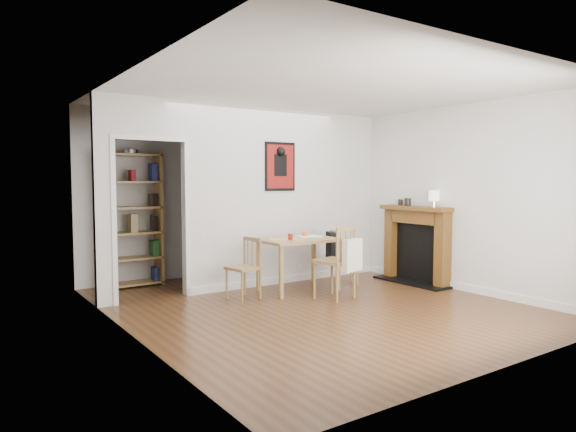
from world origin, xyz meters
TOP-DOWN VIEW (x-y plane):
  - ground at (0.00, 0.00)m, footprint 5.20×5.20m
  - room_shell at (0.10, 1.34)m, footprint 5.20×5.20m
  - dining_table at (0.34, 0.77)m, footprint 1.08×0.69m
  - chair_left at (-0.55, 0.77)m, footprint 0.47×0.47m
  - chair_right at (1.16, 0.78)m, footprint 0.57×0.53m
  - chair_front at (0.46, 0.12)m, footprint 0.58×0.62m
  - bookshelf at (-1.47, 2.40)m, footprint 0.82×0.33m
  - fireplace at (2.16, 0.25)m, footprint 0.45×1.25m
  - red_glass at (0.14, 0.69)m, footprint 0.07×0.07m
  - orange_fruit at (0.53, 0.89)m, footprint 0.08×0.08m
  - placemat at (0.15, 0.84)m, footprint 0.51×0.43m
  - notebook at (0.59, 0.88)m, footprint 0.37×0.30m
  - mantel_lamp at (2.12, -0.09)m, footprint 0.16×0.16m
  - ceramic_jar_a at (2.11, 0.40)m, footprint 0.10×0.10m
  - ceramic_jar_b at (2.17, 0.60)m, footprint 0.07×0.07m

SIDE VIEW (x-z plane):
  - ground at x=0.00m, z-range 0.00..0.00m
  - chair_left at x=-0.55m, z-range 0.00..0.80m
  - chair_right at x=1.16m, z-range 0.01..0.82m
  - chair_front at x=0.46m, z-range 0.01..0.97m
  - fireplace at x=2.16m, z-range 0.04..1.20m
  - dining_table at x=0.34m, z-range 0.28..1.02m
  - placemat at x=0.15m, z-range 0.74..0.74m
  - notebook at x=0.59m, z-range 0.74..0.75m
  - orange_fruit at x=0.53m, z-range 0.74..0.82m
  - red_glass at x=0.14m, z-range 0.74..0.82m
  - bookshelf at x=-1.47m, z-range -0.01..1.94m
  - ceramic_jar_b at x=2.17m, z-range 1.16..1.25m
  - ceramic_jar_a at x=2.11m, z-range 1.16..1.28m
  - room_shell at x=0.10m, z-range -1.30..3.90m
  - mantel_lamp at x=2.12m, z-range 1.19..1.43m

